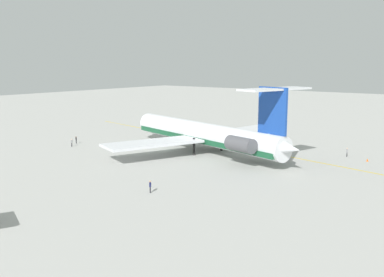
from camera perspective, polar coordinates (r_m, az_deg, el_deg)
The scene contains 8 objects.
ground at distance 99.53m, azimuth 7.74°, elevation -0.88°, with size 377.11×377.11×0.00m, color #ADADA8.
main_jetliner at distance 89.82m, azimuth 2.08°, elevation 0.57°, with size 48.22×43.17×14.26m.
ground_crew_near_nose at distance 103.90m, azimuth -14.83°, elevation -0.06°, with size 0.27×0.41×1.70m.
ground_crew_near_tail at distance 91.69m, azimuth 19.52°, elevation -1.55°, with size 0.29×0.41×1.81m.
ground_crew_portside at distance 100.47m, azimuth -15.38°, elevation -0.40°, with size 0.28×0.44×1.74m.
ground_crew_starboard at distance 63.03m, azimuth -5.46°, elevation -6.04°, with size 0.43×0.29×1.81m.
safety_cone_nose at distance 88.89m, azimuth 21.84°, elevation -2.61°, with size 0.40×0.40×0.55m, color #EA590F.
taxiway_centreline at distance 99.35m, azimuth 4.74°, elevation -0.84°, with size 108.63×0.36×0.01m, color gold.
Camera 1 is at (-47.92, 85.29, 18.35)m, focal length 41.02 mm.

